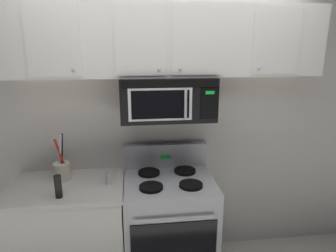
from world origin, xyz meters
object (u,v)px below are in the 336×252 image
Objects in this scene: utensil_crock_cream at (62,169)px; pepper_mill at (58,187)px; over_range_microwave at (167,98)px; salt_shaker at (109,178)px; stove_range at (169,225)px.

pepper_mill is at bearing -83.02° from utensil_crock_cream.
over_range_microwave is 1.92× the size of utensil_crock_cream.
pepper_mill is at bearing -159.52° from over_range_microwave.
pepper_mill is (-0.85, -0.32, -0.59)m from over_range_microwave.
over_range_microwave is at bearing -0.04° from utensil_crock_cream.
utensil_crock_cream is 3.35× the size of salt_shaker.
stove_range is at bearing 13.30° from pepper_mill.
pepper_mill is (0.04, -0.32, -0.00)m from utensil_crock_cream.
pepper_mill is (-0.85, -0.20, 0.52)m from stove_range.
stove_range is 2.83× the size of utensil_crock_cream.
over_range_microwave reaches higher than stove_range.
salt_shaker is (-0.50, -0.03, 0.49)m from stove_range.
stove_range is at bearing -7.50° from utensil_crock_cream.
over_range_microwave is 4.34× the size of pepper_mill.
stove_range is 1.11m from over_range_microwave.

